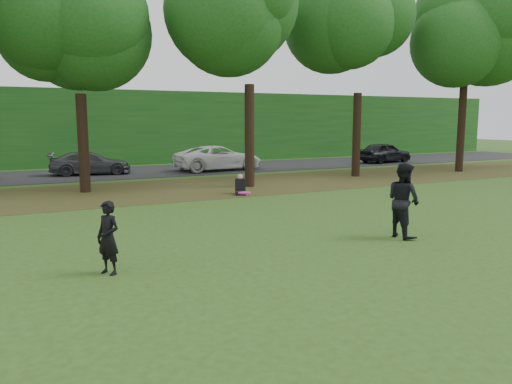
# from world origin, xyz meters

# --- Properties ---
(ground) EXTENTS (120.00, 120.00, 0.00)m
(ground) POSITION_xyz_m (0.00, 0.00, 0.00)
(ground) COLOR #2E4616
(ground) RESTS_ON ground
(leaf_litter) EXTENTS (60.00, 7.00, 0.01)m
(leaf_litter) POSITION_xyz_m (0.00, 13.00, 0.01)
(leaf_litter) COLOR #433217
(leaf_litter) RESTS_ON ground
(street) EXTENTS (70.00, 7.00, 0.02)m
(street) POSITION_xyz_m (0.00, 21.00, 0.01)
(street) COLOR black
(street) RESTS_ON ground
(far_hedge) EXTENTS (70.00, 3.00, 5.00)m
(far_hedge) POSITION_xyz_m (0.00, 27.00, 2.50)
(far_hedge) COLOR #17501A
(far_hedge) RESTS_ON ground
(player_left) EXTENTS (0.59, 0.65, 1.48)m
(player_left) POSITION_xyz_m (-4.25, 1.84, 0.74)
(player_left) COLOR black
(player_left) RESTS_ON ground
(player_right) EXTENTS (0.76, 0.97, 1.96)m
(player_right) POSITION_xyz_m (3.23, 1.59, 0.98)
(player_right) COLOR black
(player_right) RESTS_ON ground
(parked_cars) EXTENTS (39.70, 3.55, 1.47)m
(parked_cars) POSITION_xyz_m (-0.01, 20.14, 0.73)
(parked_cars) COLOR black
(parked_cars) RESTS_ON street
(frisbee) EXTENTS (0.37, 0.37, 0.03)m
(frisbee) POSITION_xyz_m (-1.46, 1.38, 1.52)
(frisbee) COLOR #E51394
(frisbee) RESTS_ON ground
(seated_person) EXTENTS (0.66, 0.83, 0.83)m
(seated_person) POSITION_xyz_m (2.62, 10.34, 0.31)
(seated_person) COLOR black
(seated_person) RESTS_ON ground
(tree_line) EXTENTS (55.30, 7.90, 12.31)m
(tree_line) POSITION_xyz_m (-0.34, 12.94, 7.84)
(tree_line) COLOR black
(tree_line) RESTS_ON ground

